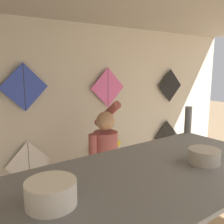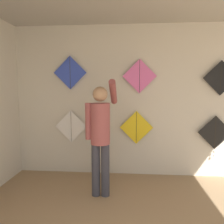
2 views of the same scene
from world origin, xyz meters
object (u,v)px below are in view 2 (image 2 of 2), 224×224
(kite_5, at_px, (221,78))
(kite_0, at_px, (71,126))
(kite_2, at_px, (215,134))
(shopkeeper, at_px, (100,131))
(kite_1, at_px, (136,128))
(kite_4, at_px, (140,76))
(kite_3, at_px, (70,73))

(kite_5, bearing_deg, kite_0, 180.00)
(kite_2, xyz_separation_m, kite_5, (0.05, 0.00, 1.00))
(shopkeeper, bearing_deg, kite_5, 21.47)
(kite_5, bearing_deg, kite_2, -179.33)
(kite_1, distance_m, kite_4, 0.94)
(shopkeeper, height_order, kite_1, shopkeeper)
(kite_4, distance_m, kite_5, 1.42)
(kite_2, bearing_deg, shopkeeper, -157.60)
(kite_1, height_order, kite_3, kite_3)
(shopkeeper, distance_m, kite_1, 1.00)
(shopkeeper, relative_size, kite_0, 2.89)
(kite_1, height_order, kite_5, kite_5)
(kite_2, bearing_deg, kite_4, 179.98)
(shopkeeper, xyz_separation_m, kite_0, (-0.67, 0.82, -0.08))
(kite_2, distance_m, kite_4, 1.72)
(kite_0, xyz_separation_m, kite_1, (1.24, 0.00, -0.00))
(kite_1, xyz_separation_m, kite_4, (0.05, 0.00, 0.94))
(kite_2, distance_m, kite_3, 2.88)
(kite_4, bearing_deg, kite_3, 180.00)
(kite_1, bearing_deg, kite_4, 0.00)
(kite_2, relative_size, kite_5, 1.22)
(kite_3, bearing_deg, kite_1, 0.00)
(kite_0, relative_size, kite_1, 1.00)
(kite_5, bearing_deg, shopkeeper, -158.06)
(kite_1, relative_size, kite_4, 1.00)
(shopkeeper, xyz_separation_m, kite_4, (0.61, 0.82, 0.86))
(kite_4, bearing_deg, shopkeeper, -126.64)
(kite_0, height_order, kite_1, kite_0)
(kite_0, bearing_deg, kite_3, 0.00)
(shopkeeper, relative_size, kite_1, 2.89)
(kite_2, distance_m, kite_5, 1.00)
(kite_4, relative_size, kite_5, 1.00)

